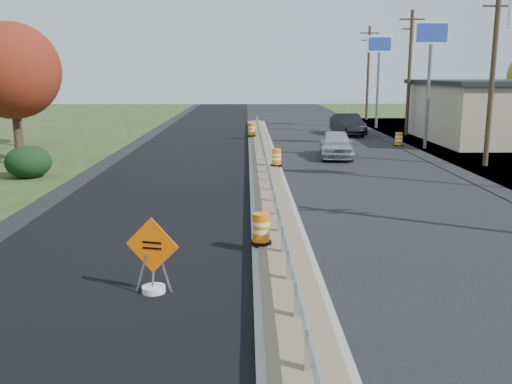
{
  "coord_description": "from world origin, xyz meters",
  "views": [
    {
      "loc": [
        -0.94,
        -20.14,
        4.77
      ],
      "look_at": [
        -0.64,
        -2.62,
        1.1
      ],
      "focal_mm": 40.0,
      "sensor_mm": 36.0,
      "label": 1
    }
  ],
  "objects_px": {
    "caution_sign": "(153,274)",
    "barrel_median_near": "(261,229)",
    "barrel_shoulder_far": "(358,122)",
    "car_silver": "(336,144)",
    "car_dark_mid": "(348,124)",
    "barrel_shoulder_mid": "(399,140)",
    "barrel_median_mid": "(276,158)",
    "barrel_median_far": "(252,130)"
  },
  "relations": [
    {
      "from": "barrel_median_far",
      "to": "barrel_shoulder_far",
      "type": "bearing_deg",
      "value": 46.11
    },
    {
      "from": "barrel_shoulder_far",
      "to": "car_silver",
      "type": "distance_m",
      "value": 19.98
    },
    {
      "from": "barrel_median_near",
      "to": "car_silver",
      "type": "distance_m",
      "value": 18.18
    },
    {
      "from": "caution_sign",
      "to": "barrel_shoulder_mid",
      "type": "distance_m",
      "value": 28.44
    },
    {
      "from": "barrel_shoulder_far",
      "to": "car_dark_mid",
      "type": "height_order",
      "value": "car_dark_mid"
    },
    {
      "from": "barrel_shoulder_far",
      "to": "barrel_shoulder_mid",
      "type": "bearing_deg",
      "value": -90.0
    },
    {
      "from": "caution_sign",
      "to": "barrel_median_far",
      "type": "bearing_deg",
      "value": 101.38
    },
    {
      "from": "barrel_median_near",
      "to": "barrel_shoulder_far",
      "type": "xyz_separation_m",
      "value": [
        9.75,
        36.89,
        -0.21
      ]
    },
    {
      "from": "car_silver",
      "to": "car_dark_mid",
      "type": "bearing_deg",
      "value": 82.94
    },
    {
      "from": "barrel_median_far",
      "to": "car_dark_mid",
      "type": "bearing_deg",
      "value": 21.66
    },
    {
      "from": "barrel_shoulder_mid",
      "to": "caution_sign",
      "type": "bearing_deg",
      "value": -115.4
    },
    {
      "from": "caution_sign",
      "to": "barrel_median_near",
      "type": "relative_size",
      "value": 2.04
    },
    {
      "from": "barrel_shoulder_far",
      "to": "car_silver",
      "type": "relative_size",
      "value": 0.19
    },
    {
      "from": "car_dark_mid",
      "to": "barrel_median_near",
      "type": "bearing_deg",
      "value": -109.45
    },
    {
      "from": "car_silver",
      "to": "barrel_shoulder_far",
      "type": "bearing_deg",
      "value": 81.37
    },
    {
      "from": "barrel_median_near",
      "to": "barrel_median_far",
      "type": "bearing_deg",
      "value": 90.0
    },
    {
      "from": "barrel_median_mid",
      "to": "car_silver",
      "type": "xyz_separation_m",
      "value": [
        3.64,
        4.33,
        0.14
      ]
    },
    {
      "from": "barrel_median_near",
      "to": "barrel_shoulder_mid",
      "type": "height_order",
      "value": "barrel_median_near"
    },
    {
      "from": "barrel_shoulder_mid",
      "to": "barrel_shoulder_far",
      "type": "bearing_deg",
      "value": 90.0
    },
    {
      "from": "barrel_shoulder_far",
      "to": "car_silver",
      "type": "height_order",
      "value": "car_silver"
    },
    {
      "from": "caution_sign",
      "to": "barrel_median_near",
      "type": "height_order",
      "value": "caution_sign"
    },
    {
      "from": "barrel_median_far",
      "to": "barrel_shoulder_mid",
      "type": "distance_m",
      "value": 10.53
    },
    {
      "from": "barrel_median_mid",
      "to": "barrel_shoulder_far",
      "type": "xyz_separation_m",
      "value": [
        8.65,
        23.67,
        -0.21
      ]
    },
    {
      "from": "barrel_median_far",
      "to": "barrel_shoulder_far",
      "type": "xyz_separation_m",
      "value": [
        9.75,
        10.13,
        -0.27
      ]
    },
    {
      "from": "caution_sign",
      "to": "barrel_shoulder_far",
      "type": "xyz_separation_m",
      "value": [
        12.2,
        39.79,
        -0.02
      ]
    },
    {
      "from": "barrel_median_near",
      "to": "car_dark_mid",
      "type": "relative_size",
      "value": 0.17
    },
    {
      "from": "barrel_median_mid",
      "to": "barrel_shoulder_far",
      "type": "distance_m",
      "value": 25.2
    },
    {
      "from": "caution_sign",
      "to": "barrel_median_near",
      "type": "distance_m",
      "value": 3.8
    },
    {
      "from": "caution_sign",
      "to": "barrel_median_far",
      "type": "xyz_separation_m",
      "value": [
        2.45,
        29.66,
        0.26
      ]
    },
    {
      "from": "barrel_median_near",
      "to": "car_silver",
      "type": "height_order",
      "value": "car_silver"
    },
    {
      "from": "barrel_median_mid",
      "to": "barrel_shoulder_far",
      "type": "height_order",
      "value": "barrel_median_mid"
    },
    {
      "from": "barrel_median_mid",
      "to": "barrel_shoulder_mid",
      "type": "bearing_deg",
      "value": 47.88
    },
    {
      "from": "car_silver",
      "to": "caution_sign",
      "type": "bearing_deg",
      "value": -103.5
    },
    {
      "from": "barrel_shoulder_far",
      "to": "caution_sign",
      "type": "bearing_deg",
      "value": -107.05
    },
    {
      "from": "barrel_median_near",
      "to": "barrel_shoulder_far",
      "type": "relative_size",
      "value": 0.96
    },
    {
      "from": "barrel_median_near",
      "to": "barrel_shoulder_mid",
      "type": "distance_m",
      "value": 24.78
    },
    {
      "from": "barrel_median_mid",
      "to": "barrel_shoulder_mid",
      "type": "distance_m",
      "value": 12.9
    },
    {
      "from": "barrel_median_mid",
      "to": "car_dark_mid",
      "type": "relative_size",
      "value": 0.17
    },
    {
      "from": "car_dark_mid",
      "to": "barrel_median_mid",
      "type": "bearing_deg",
      "value": -116.52
    },
    {
      "from": "barrel_median_far",
      "to": "car_silver",
      "type": "bearing_deg",
      "value": -62.73
    },
    {
      "from": "barrel_shoulder_mid",
      "to": "car_silver",
      "type": "distance_m",
      "value": 7.25
    },
    {
      "from": "caution_sign",
      "to": "barrel_shoulder_mid",
      "type": "bearing_deg",
      "value": 80.7
    }
  ]
}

